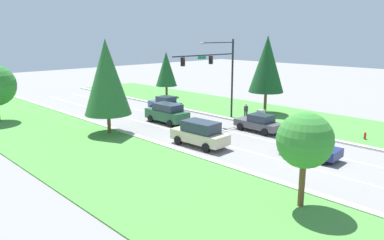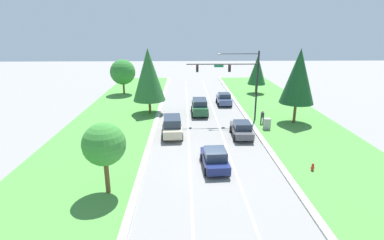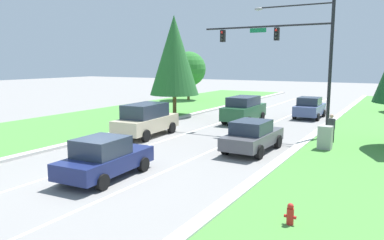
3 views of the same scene
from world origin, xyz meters
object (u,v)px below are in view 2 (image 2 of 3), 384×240
at_px(pedestrian, 262,117).
at_px(conifer_near_right_tree, 257,70).
at_px(navy_sedan, 215,159).
at_px(conifer_mid_left_tree, 148,75).
at_px(fire_hydrant, 313,167).
at_px(conifer_far_right_tree, 299,76).
at_px(oak_near_left_tree, 104,145).
at_px(oak_far_left_tree, 123,72).
at_px(slate_blue_sedan, 224,99).
at_px(forest_suv, 200,106).
at_px(utility_cabinet, 267,124).
at_px(traffic_signal_mast, 238,75).
at_px(champagne_suv, 172,126).
at_px(graphite_sedan, 242,129).

height_order(pedestrian, conifer_near_right_tree, conifer_near_right_tree).
height_order(navy_sedan, conifer_mid_left_tree, conifer_mid_left_tree).
relative_size(fire_hydrant, conifer_far_right_tree, 0.08).
relative_size(oak_near_left_tree, oak_far_left_tree, 0.86).
xyz_separation_m(slate_blue_sedan, conifer_near_right_tree, (6.46, 7.38, 3.20)).
xyz_separation_m(forest_suv, conifer_far_right_tree, (11.04, -4.19, 4.57)).
bearing_deg(conifer_mid_left_tree, forest_suv, -3.51).
height_order(forest_suv, utility_cabinet, forest_suv).
relative_size(slate_blue_sedan, oak_near_left_tree, 0.82).
distance_m(slate_blue_sedan, forest_suv, 6.26).
bearing_deg(slate_blue_sedan, conifer_far_right_tree, -52.09).
xyz_separation_m(navy_sedan, oak_far_left_tree, (-12.66, 28.21, 2.97)).
height_order(traffic_signal_mast, oak_far_left_tree, traffic_signal_mast).
relative_size(champagne_suv, forest_suv, 1.02).
bearing_deg(utility_cabinet, conifer_near_right_tree, 80.54).
distance_m(fire_hydrant, oak_near_left_tree, 16.03).
distance_m(champagne_suv, fire_hydrant, 14.31).
bearing_deg(conifer_near_right_tree, navy_sedan, -109.40).
bearing_deg(oak_far_left_tree, forest_suv, -45.56).
bearing_deg(traffic_signal_mast, pedestrian, -28.80).
relative_size(utility_cabinet, oak_near_left_tree, 0.26).
distance_m(slate_blue_sedan, utility_cabinet, 11.84).
xyz_separation_m(graphite_sedan, conifer_near_right_tree, (6.35, 20.85, 3.23)).
bearing_deg(conifer_mid_left_tree, traffic_signal_mast, -17.08).
bearing_deg(forest_suv, pedestrian, -32.78).
xyz_separation_m(oak_near_left_tree, conifer_mid_left_tree, (0.76, 19.84, 1.55)).
bearing_deg(conifer_mid_left_tree, oak_far_left_tree, 115.24).
bearing_deg(conifer_far_right_tree, oak_near_left_tree, -140.26).
bearing_deg(conifer_far_right_tree, conifer_mid_left_tree, 165.37).
relative_size(navy_sedan, pedestrian, 2.59).
height_order(fire_hydrant, conifer_far_right_tree, conifer_far_right_tree).
distance_m(navy_sedan, forest_suv, 15.74).
relative_size(champagne_suv, conifer_near_right_tree, 0.77).
bearing_deg(fire_hydrant, conifer_near_right_tree, 85.70).
distance_m(slate_blue_sedan, oak_near_left_tree, 26.94).
relative_size(forest_suv, oak_far_left_tree, 0.83).
bearing_deg(slate_blue_sedan, pedestrian, -71.10).
bearing_deg(conifer_near_right_tree, pedestrian, -100.67).
bearing_deg(oak_far_left_tree, conifer_mid_left_tree, -64.76).
bearing_deg(navy_sedan, champagne_suv, 112.33).
bearing_deg(oak_far_left_tree, pedestrian, -41.23).
xyz_separation_m(traffic_signal_mast, navy_sedan, (-3.85, -12.81, -4.77)).
bearing_deg(champagne_suv, navy_sedan, -67.43).
relative_size(traffic_signal_mast, utility_cabinet, 6.48).
xyz_separation_m(traffic_signal_mast, fire_hydrant, (3.86, -13.65, -5.24)).
distance_m(pedestrian, oak_far_left_tree, 25.91).
height_order(slate_blue_sedan, oak_far_left_tree, oak_far_left_tree).
relative_size(graphite_sedan, fire_hydrant, 6.54).
height_order(champagne_suv, fire_hydrant, champagne_suv).
height_order(oak_near_left_tree, conifer_mid_left_tree, conifer_mid_left_tree).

